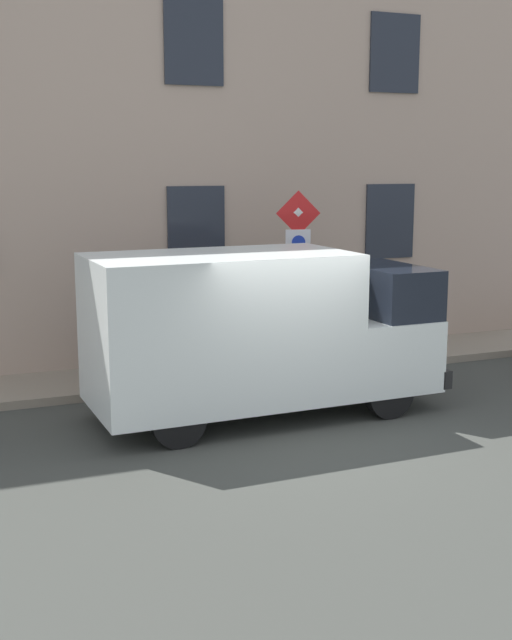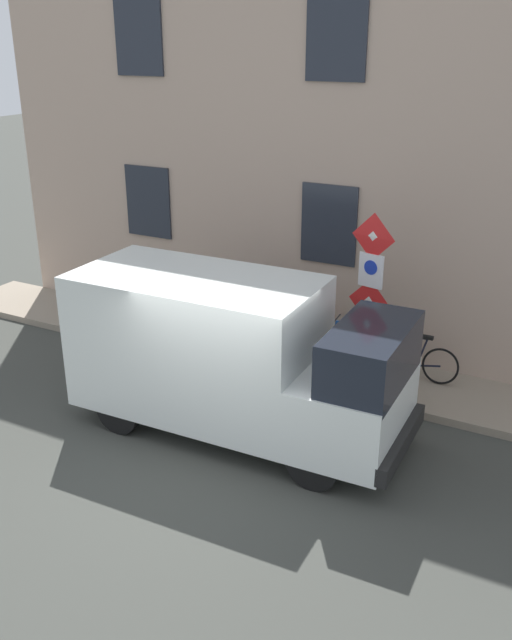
{
  "view_description": "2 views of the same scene",
  "coord_description": "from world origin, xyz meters",
  "px_view_note": "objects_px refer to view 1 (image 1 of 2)",
  "views": [
    {
      "loc": [
        -10.36,
        4.79,
        3.77
      ],
      "look_at": [
        1.72,
        -0.15,
        1.31
      ],
      "focal_mm": 46.58,
      "sensor_mm": 36.0,
      "label": 1
    },
    {
      "loc": [
        -7.58,
        -4.75,
        5.88
      ],
      "look_at": [
        2.0,
        0.33,
        1.46
      ],
      "focal_mm": 39.11,
      "sensor_mm": 36.0,
      "label": 2
    }
  ],
  "objects_px": {
    "delivery_van": "(258,330)",
    "bicycle_black": "(301,336)",
    "sign_post_stacked": "(298,260)",
    "bicycle_blue": "(253,340)",
    "pedestrian": "(138,324)",
    "litter_bin": "(191,352)",
    "bicycle_red": "(203,345)",
    "bicycle_purple": "(151,349)"
  },
  "relations": [
    {
      "from": "bicycle_black",
      "to": "bicycle_blue",
      "type": "distance_m",
      "value": 0.98
    },
    {
      "from": "bicycle_black",
      "to": "litter_bin",
      "type": "height_order",
      "value": "litter_bin"
    },
    {
      "from": "sign_post_stacked",
      "to": "bicycle_blue",
      "type": "relative_size",
      "value": 1.78
    },
    {
      "from": "delivery_van",
      "to": "pedestrian",
      "type": "distance_m",
      "value": 2.73
    },
    {
      "from": "litter_bin",
      "to": "pedestrian",
      "type": "bearing_deg",
      "value": 65.89
    },
    {
      "from": "bicycle_black",
      "to": "bicycle_purple",
      "type": "height_order",
      "value": "same"
    },
    {
      "from": "bicycle_red",
      "to": "bicycle_purple",
      "type": "xyz_separation_m",
      "value": [
        0.0,
        0.98,
        0.0
      ]
    },
    {
      "from": "bicycle_black",
      "to": "bicycle_red",
      "type": "height_order",
      "value": "same"
    },
    {
      "from": "sign_post_stacked",
      "to": "bicycle_red",
      "type": "relative_size",
      "value": 1.78
    },
    {
      "from": "bicycle_red",
      "to": "litter_bin",
      "type": "xyz_separation_m",
      "value": [
        -0.83,
        0.5,
        0.08
      ]
    },
    {
      "from": "bicycle_purple",
      "to": "bicycle_black",
      "type": "bearing_deg",
      "value": -174.92
    },
    {
      "from": "bicycle_red",
      "to": "bicycle_purple",
      "type": "relative_size",
      "value": 1.0
    },
    {
      "from": "bicycle_blue",
      "to": "bicycle_red",
      "type": "relative_size",
      "value": 1.0
    },
    {
      "from": "pedestrian",
      "to": "bicycle_purple",
      "type": "bearing_deg",
      "value": -46.91
    },
    {
      "from": "bicycle_purple",
      "to": "bicycle_blue",
      "type": "bearing_deg",
      "value": -174.95
    },
    {
      "from": "bicycle_blue",
      "to": "litter_bin",
      "type": "bearing_deg",
      "value": 24.72
    },
    {
      "from": "delivery_van",
      "to": "litter_bin",
      "type": "xyz_separation_m",
      "value": [
        2.05,
        0.4,
        -0.74
      ]
    },
    {
      "from": "bicycle_blue",
      "to": "litter_bin",
      "type": "xyz_separation_m",
      "value": [
        -0.83,
        1.49,
        0.08
      ]
    },
    {
      "from": "bicycle_blue",
      "to": "pedestrian",
      "type": "distance_m",
      "value": 2.42
    },
    {
      "from": "sign_post_stacked",
      "to": "pedestrian",
      "type": "bearing_deg",
      "value": 79.45
    },
    {
      "from": "pedestrian",
      "to": "litter_bin",
      "type": "bearing_deg",
      "value": -124.63
    },
    {
      "from": "delivery_van",
      "to": "litter_bin",
      "type": "height_order",
      "value": "delivery_van"
    },
    {
      "from": "delivery_van",
      "to": "bicycle_black",
      "type": "relative_size",
      "value": 3.14
    },
    {
      "from": "bicycle_red",
      "to": "pedestrian",
      "type": "xyz_separation_m",
      "value": [
        -0.46,
        1.32,
        0.56
      ]
    },
    {
      "from": "bicycle_black",
      "to": "bicycle_red",
      "type": "xyz_separation_m",
      "value": [
        0.0,
        1.97,
        0.0
      ]
    },
    {
      "from": "delivery_van",
      "to": "bicycle_red",
      "type": "distance_m",
      "value": 3.0
    },
    {
      "from": "bicycle_black",
      "to": "bicycle_purple",
      "type": "distance_m",
      "value": 2.95
    },
    {
      "from": "bicycle_purple",
      "to": "sign_post_stacked",
      "type": "bearing_deg",
      "value": 163.1
    },
    {
      "from": "sign_post_stacked",
      "to": "bicycle_blue",
      "type": "distance_m",
      "value": 1.93
    },
    {
      "from": "sign_post_stacked",
      "to": "pedestrian",
      "type": "height_order",
      "value": "sign_post_stacked"
    },
    {
      "from": "bicycle_black",
      "to": "litter_bin",
      "type": "bearing_deg",
      "value": 19.19
    },
    {
      "from": "bicycle_purple",
      "to": "bicycle_red",
      "type": "bearing_deg",
      "value": -174.92
    },
    {
      "from": "delivery_van",
      "to": "bicycle_red",
      "type": "xyz_separation_m",
      "value": [
        2.88,
        -0.1,
        -0.82
      ]
    },
    {
      "from": "sign_post_stacked",
      "to": "bicycle_red",
      "type": "bearing_deg",
      "value": 55.76
    },
    {
      "from": "sign_post_stacked",
      "to": "bicycle_purple",
      "type": "height_order",
      "value": "sign_post_stacked"
    },
    {
      "from": "bicycle_purple",
      "to": "pedestrian",
      "type": "height_order",
      "value": "pedestrian"
    },
    {
      "from": "delivery_van",
      "to": "bicycle_blue",
      "type": "height_order",
      "value": "delivery_van"
    },
    {
      "from": "bicycle_red",
      "to": "litter_bin",
      "type": "distance_m",
      "value": 0.97
    },
    {
      "from": "bicycle_red",
      "to": "pedestrian",
      "type": "distance_m",
      "value": 1.51
    },
    {
      "from": "bicycle_black",
      "to": "bicycle_purple",
      "type": "bearing_deg",
      "value": 0.62
    },
    {
      "from": "delivery_van",
      "to": "bicycle_purple",
      "type": "xyz_separation_m",
      "value": [
        2.88,
        0.88,
        -0.82
      ]
    },
    {
      "from": "bicycle_black",
      "to": "bicycle_red",
      "type": "relative_size",
      "value": 1.0
    }
  ]
}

